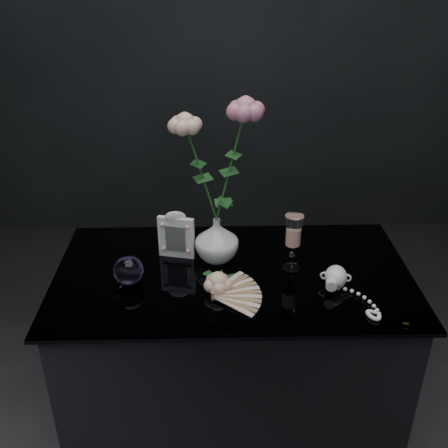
{
  "coord_description": "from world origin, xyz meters",
  "views": [
    {
      "loc": [
        -0.06,
        -1.25,
        1.62
      ],
      "look_at": [
        -0.03,
        0.06,
        0.92
      ],
      "focal_mm": 42.0,
      "sensor_mm": 36.0,
      "label": 1
    }
  ],
  "objects_px": {
    "vase": "(217,240)",
    "wine_glass": "(293,243)",
    "loose_rose": "(218,282)",
    "pearl_jar": "(336,276)",
    "picture_frame": "(176,234)",
    "paperweight": "(128,270)"
  },
  "relations": [
    {
      "from": "loose_rose",
      "to": "vase",
      "type": "bearing_deg",
      "value": 102.74
    },
    {
      "from": "picture_frame",
      "to": "paperweight",
      "type": "bearing_deg",
      "value": -118.89
    },
    {
      "from": "pearl_jar",
      "to": "wine_glass",
      "type": "bearing_deg",
      "value": 153.42
    },
    {
      "from": "vase",
      "to": "wine_glass",
      "type": "distance_m",
      "value": 0.23
    },
    {
      "from": "vase",
      "to": "pearl_jar",
      "type": "xyz_separation_m",
      "value": [
        0.33,
        -0.15,
        -0.04
      ]
    },
    {
      "from": "vase",
      "to": "picture_frame",
      "type": "xyz_separation_m",
      "value": [
        -0.12,
        0.02,
        0.01
      ]
    },
    {
      "from": "wine_glass",
      "to": "picture_frame",
      "type": "bearing_deg",
      "value": 166.79
    },
    {
      "from": "paperweight",
      "to": "pearl_jar",
      "type": "height_order",
      "value": "paperweight"
    },
    {
      "from": "picture_frame",
      "to": "wine_glass",
      "type": "bearing_deg",
      "value": -0.05
    },
    {
      "from": "wine_glass",
      "to": "loose_rose",
      "type": "height_order",
      "value": "wine_glass"
    },
    {
      "from": "wine_glass",
      "to": "pearl_jar",
      "type": "xyz_separation_m",
      "value": [
        0.11,
        -0.09,
        -0.06
      ]
    },
    {
      "from": "wine_glass",
      "to": "loose_rose",
      "type": "bearing_deg",
      "value": -153.44
    },
    {
      "from": "wine_glass",
      "to": "paperweight",
      "type": "relative_size",
      "value": 2.09
    },
    {
      "from": "vase",
      "to": "wine_glass",
      "type": "height_order",
      "value": "wine_glass"
    },
    {
      "from": "wine_glass",
      "to": "paperweight",
      "type": "height_order",
      "value": "wine_glass"
    },
    {
      "from": "picture_frame",
      "to": "pearl_jar",
      "type": "distance_m",
      "value": 0.49
    },
    {
      "from": "wine_glass",
      "to": "picture_frame",
      "type": "height_order",
      "value": "wine_glass"
    },
    {
      "from": "vase",
      "to": "picture_frame",
      "type": "height_order",
      "value": "picture_frame"
    },
    {
      "from": "picture_frame",
      "to": "loose_rose",
      "type": "xyz_separation_m",
      "value": [
        0.12,
        -0.19,
        -0.05
      ]
    },
    {
      "from": "wine_glass",
      "to": "pearl_jar",
      "type": "bearing_deg",
      "value": -38.85
    },
    {
      "from": "vase",
      "to": "picture_frame",
      "type": "bearing_deg",
      "value": 170.33
    },
    {
      "from": "loose_rose",
      "to": "pearl_jar",
      "type": "relative_size",
      "value": 0.79
    }
  ]
}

